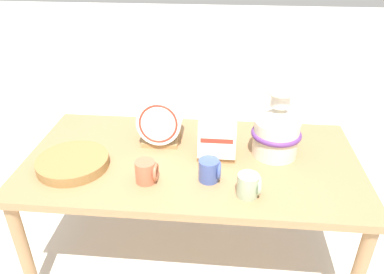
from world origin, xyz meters
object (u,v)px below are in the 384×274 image
(dish_rack_square_plates, at_px, (217,141))
(ceramic_vase, at_px, (277,129))
(dish_rack_round_plates, at_px, (161,124))
(mug_cobalt_glaze, at_px, (210,170))
(mug_terracotta_glaze, at_px, (147,172))
(wicker_charger_stack, at_px, (73,163))
(mug_sage_glaze, at_px, (249,185))

(dish_rack_square_plates, bearing_deg, ceramic_vase, 5.58)
(dish_rack_round_plates, bearing_deg, ceramic_vase, -6.43)
(mug_cobalt_glaze, bearing_deg, mug_terracotta_glaze, -172.47)
(ceramic_vase, distance_m, mug_cobalt_glaze, 0.38)
(dish_rack_round_plates, distance_m, mug_terracotta_glaze, 0.33)
(mug_cobalt_glaze, bearing_deg, wicker_charger_stack, 176.23)
(dish_rack_square_plates, distance_m, mug_cobalt_glaze, 0.21)
(dish_rack_round_plates, height_order, dish_rack_square_plates, dish_rack_round_plates)
(mug_sage_glaze, bearing_deg, wicker_charger_stack, 170.38)
(dish_rack_round_plates, bearing_deg, wicker_charger_stack, -144.16)
(mug_sage_glaze, xyz_separation_m, mug_cobalt_glaze, (-0.16, 0.09, 0.00))
(ceramic_vase, height_order, dish_rack_square_plates, ceramic_vase)
(mug_sage_glaze, relative_size, mug_cobalt_glaze, 1.00)
(dish_rack_round_plates, relative_size, wicker_charger_stack, 0.75)
(dish_rack_square_plates, xyz_separation_m, mug_terracotta_glaze, (-0.28, -0.24, -0.02))
(dish_rack_square_plates, relative_size, mug_terracotta_glaze, 2.00)
(dish_rack_square_plates, distance_m, mug_terracotta_glaze, 0.37)
(dish_rack_round_plates, bearing_deg, dish_rack_square_plates, -17.55)
(mug_terracotta_glaze, bearing_deg, dish_rack_round_plates, 89.11)
(ceramic_vase, distance_m, dish_rack_round_plates, 0.55)
(mug_terracotta_glaze, height_order, mug_cobalt_glaze, same)
(dish_rack_round_plates, height_order, mug_cobalt_glaze, dish_rack_round_plates)
(mug_terracotta_glaze, distance_m, mug_sage_glaze, 0.42)
(wicker_charger_stack, xyz_separation_m, mug_terracotta_glaze, (0.35, -0.07, 0.03))
(dish_rack_square_plates, xyz_separation_m, mug_cobalt_glaze, (-0.02, -0.21, -0.02))
(dish_rack_round_plates, bearing_deg, mug_sage_glaze, -42.95)
(ceramic_vase, distance_m, wicker_charger_stack, 0.92)
(dish_rack_round_plates, bearing_deg, mug_terracotta_glaze, -90.89)
(mug_cobalt_glaze, bearing_deg, ceramic_vase, 38.94)
(mug_sage_glaze, bearing_deg, mug_cobalt_glaze, 150.41)
(dish_rack_round_plates, bearing_deg, mug_cobalt_glaze, -49.13)
(dish_rack_round_plates, distance_m, wicker_charger_stack, 0.44)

